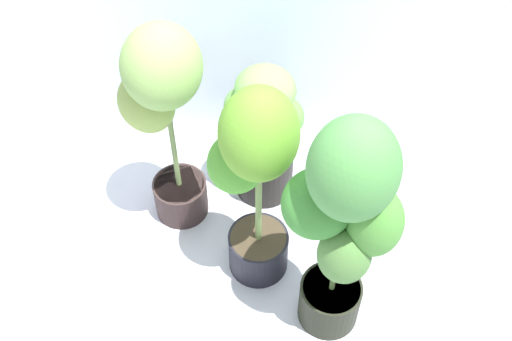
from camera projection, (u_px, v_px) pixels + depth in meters
ground_plane at (255, 288)px, 2.46m from camera, size 8.00×8.00×0.00m
potted_plant_center at (254, 174)px, 2.11m from camera, size 0.32×0.27×0.92m
potted_plant_back_left at (163, 106)px, 2.25m from camera, size 0.41×0.38×0.94m
potted_plant_front_right at (344, 219)px, 1.92m from camera, size 0.43×0.34×1.02m
potted_plant_back_center at (265, 134)px, 2.51m from camera, size 0.35×0.31×0.65m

